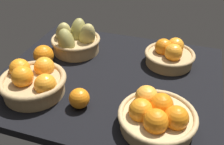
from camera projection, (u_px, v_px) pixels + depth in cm
name	position (u px, v px, depth cm)	size (l,w,h in cm)	color
market_tray	(109.00, 79.00, 103.77)	(84.00, 72.00, 3.00)	black
basket_near_left	(170.00, 55.00, 108.42)	(20.46, 20.46, 10.57)	tan
basket_far_left	(157.00, 116.00, 78.44)	(23.75, 23.75, 10.40)	tan
basket_near_right_pears	(75.00, 41.00, 116.09)	(23.31, 23.07, 14.89)	tan
basket_far_right	(33.00, 81.00, 91.97)	(23.24, 23.24, 11.91)	tan
loose_orange_front_gap	(43.00, 56.00, 107.62)	(8.34, 8.34, 8.34)	orange
loose_orange_back_gap	(79.00, 98.00, 86.43)	(6.86, 6.86, 6.86)	orange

